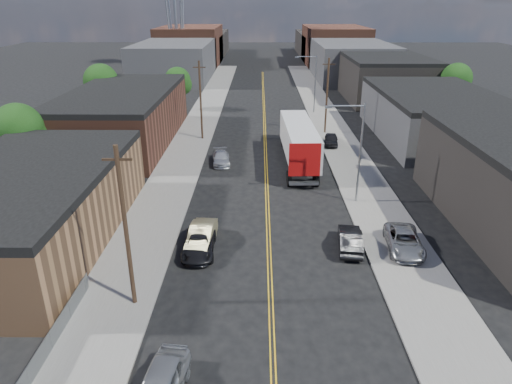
{
  "coord_description": "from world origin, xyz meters",
  "views": [
    {
      "loc": [
        -0.71,
        -12.63,
        16.97
      ],
      "look_at": [
        -0.99,
        21.47,
        2.5
      ],
      "focal_mm": 32.0,
      "sensor_mm": 36.0,
      "label": 1
    }
  ],
  "objects_px": {
    "car_left_c": "(199,245)",
    "car_left_d": "(221,158)",
    "semi_truck": "(298,138)",
    "car_right_lot_c": "(331,140)",
    "car_left_b": "(201,236)",
    "car_right_oncoming": "(350,239)",
    "car_right_lot_a": "(404,241)"
  },
  "relations": [
    {
      "from": "car_left_c",
      "to": "car_left_d",
      "type": "distance_m",
      "value": 19.45
    },
    {
      "from": "semi_truck",
      "to": "car_right_lot_c",
      "type": "bearing_deg",
      "value": 47.06
    },
    {
      "from": "car_left_b",
      "to": "car_left_c",
      "type": "relative_size",
      "value": 1.01
    },
    {
      "from": "car_right_lot_c",
      "to": "car_left_d",
      "type": "bearing_deg",
      "value": -145.73
    },
    {
      "from": "car_left_d",
      "to": "car_right_lot_c",
      "type": "height_order",
      "value": "car_right_lot_c"
    },
    {
      "from": "car_left_b",
      "to": "car_left_d",
      "type": "xyz_separation_m",
      "value": [
        0.0,
        18.39,
        -0.15
      ]
    },
    {
      "from": "semi_truck",
      "to": "car_left_d",
      "type": "distance_m",
      "value": 8.87
    },
    {
      "from": "car_right_oncoming",
      "to": "car_right_lot_a",
      "type": "distance_m",
      "value": 3.85
    },
    {
      "from": "semi_truck",
      "to": "car_right_lot_c",
      "type": "xyz_separation_m",
      "value": [
        4.65,
        5.39,
        -1.78
      ]
    },
    {
      "from": "semi_truck",
      "to": "car_left_b",
      "type": "distance_m",
      "value": 21.56
    },
    {
      "from": "semi_truck",
      "to": "car_left_c",
      "type": "distance_m",
      "value": 22.57
    },
    {
      "from": "car_right_oncoming",
      "to": "car_right_lot_c",
      "type": "relative_size",
      "value": 1.14
    },
    {
      "from": "car_left_d",
      "to": "car_right_lot_a",
      "type": "height_order",
      "value": "car_right_lot_a"
    },
    {
      "from": "semi_truck",
      "to": "car_left_b",
      "type": "relative_size",
      "value": 3.61
    },
    {
      "from": "car_right_oncoming",
      "to": "car_right_lot_a",
      "type": "height_order",
      "value": "car_right_lot_a"
    },
    {
      "from": "semi_truck",
      "to": "car_right_lot_c",
      "type": "distance_m",
      "value": 7.34
    },
    {
      "from": "car_right_oncoming",
      "to": "semi_truck",
      "type": "bearing_deg",
      "value": -76.41
    },
    {
      "from": "car_left_d",
      "to": "car_left_b",
      "type": "bearing_deg",
      "value": -96.62
    },
    {
      "from": "semi_truck",
      "to": "car_left_d",
      "type": "height_order",
      "value": "semi_truck"
    },
    {
      "from": "car_left_d",
      "to": "car_right_oncoming",
      "type": "xyz_separation_m",
      "value": [
        10.93,
        -18.69,
        0.1
      ]
    },
    {
      "from": "car_right_oncoming",
      "to": "car_left_c",
      "type": "bearing_deg",
      "value": 10.74
    },
    {
      "from": "semi_truck",
      "to": "car_left_d",
      "type": "xyz_separation_m",
      "value": [
        -8.55,
        -1.32,
        -1.97
      ]
    },
    {
      "from": "car_left_c",
      "to": "car_left_b",
      "type": "bearing_deg",
      "value": 84.94
    },
    {
      "from": "car_right_lot_a",
      "to": "car_right_lot_c",
      "type": "bearing_deg",
      "value": 99.4
    },
    {
      "from": "semi_truck",
      "to": "car_right_lot_c",
      "type": "height_order",
      "value": "semi_truck"
    },
    {
      "from": "car_left_d",
      "to": "car_right_oncoming",
      "type": "relative_size",
      "value": 0.98
    },
    {
      "from": "car_left_b",
      "to": "car_right_oncoming",
      "type": "bearing_deg",
      "value": 2.67
    },
    {
      "from": "car_left_c",
      "to": "car_right_lot_a",
      "type": "relative_size",
      "value": 0.94
    },
    {
      "from": "car_right_lot_a",
      "to": "car_right_oncoming",
      "type": "bearing_deg",
      "value": -179.77
    },
    {
      "from": "car_right_oncoming",
      "to": "car_left_b",
      "type": "bearing_deg",
      "value": 5.21
    },
    {
      "from": "car_left_c",
      "to": "car_left_d",
      "type": "xyz_separation_m",
      "value": [
        0.06,
        19.45,
        -0.02
      ]
    },
    {
      "from": "car_left_c",
      "to": "car_right_oncoming",
      "type": "distance_m",
      "value": 11.01
    }
  ]
}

